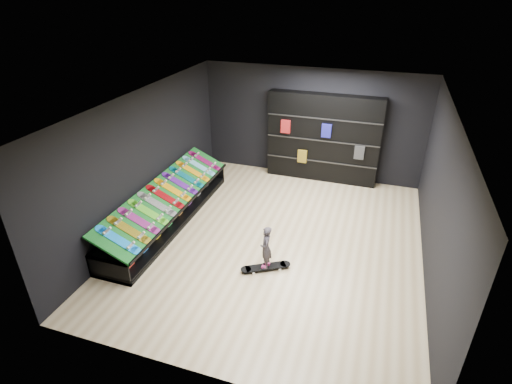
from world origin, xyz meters
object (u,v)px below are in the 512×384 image
(back_shelving, at_px, (323,138))
(child, at_px, (266,255))
(display_rack, at_px, (169,211))
(floor_skateboard, at_px, (266,268))

(back_shelving, bearing_deg, child, -93.77)
(display_rack, xyz_separation_m, child, (2.64, -1.01, 0.10))
(display_rack, relative_size, back_shelving, 1.51)
(display_rack, bearing_deg, child, -20.87)
(back_shelving, xyz_separation_m, floor_skateboard, (-0.29, -4.33, -1.15))
(floor_skateboard, bearing_deg, back_shelving, 55.93)
(back_shelving, height_order, child, back_shelving)
(back_shelving, height_order, floor_skateboard, back_shelving)
(display_rack, xyz_separation_m, back_shelving, (2.93, 3.32, 0.94))
(floor_skateboard, bearing_deg, child, 0.00)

